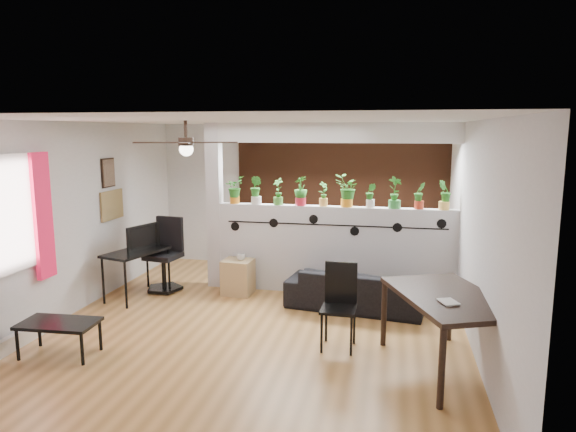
{
  "coord_description": "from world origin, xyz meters",
  "views": [
    {
      "loc": [
        1.67,
        -6.13,
        2.48
      ],
      "look_at": [
        0.26,
        0.6,
        1.33
      ],
      "focal_mm": 32.0,
      "sensor_mm": 36.0,
      "label": 1
    }
  ],
  "objects_px": {
    "cube_shelf": "(238,277)",
    "dining_table": "(448,303)",
    "office_chair": "(166,259)",
    "potted_plant_1": "(256,189)",
    "potted_plant_2": "(278,191)",
    "potted_plant_5": "(347,190)",
    "folding_chair": "(340,298)",
    "potted_plant_9": "(445,194)",
    "sofa": "(356,290)",
    "potted_plant_4": "(324,193)",
    "potted_plant_6": "(371,195)",
    "potted_plant_0": "(234,189)",
    "potted_plant_3": "(301,190)",
    "cup": "(241,257)",
    "ceiling_fan": "(186,145)",
    "potted_plant_8": "(419,195)",
    "computer_desk": "(136,255)",
    "potted_plant_7": "(395,191)",
    "coffee_table": "(59,325)"
  },
  "relations": [
    {
      "from": "office_chair",
      "to": "dining_table",
      "type": "height_order",
      "value": "office_chair"
    },
    {
      "from": "potted_plant_8",
      "to": "cube_shelf",
      "type": "height_order",
      "value": "potted_plant_8"
    },
    {
      "from": "potted_plant_5",
      "to": "cup",
      "type": "distance_m",
      "value": 1.89
    },
    {
      "from": "sofa",
      "to": "office_chair",
      "type": "xyz_separation_m",
      "value": [
        -2.97,
        0.24,
        0.23
      ]
    },
    {
      "from": "potted_plant_0",
      "to": "potted_plant_1",
      "type": "relative_size",
      "value": 0.97
    },
    {
      "from": "potted_plant_7",
      "to": "coffee_table",
      "type": "bearing_deg",
      "value": -141.57
    },
    {
      "from": "potted_plant_8",
      "to": "dining_table",
      "type": "bearing_deg",
      "value": -84.61
    },
    {
      "from": "computer_desk",
      "to": "coffee_table",
      "type": "xyz_separation_m",
      "value": [
        0.14,
        -2.04,
        -0.3
      ]
    },
    {
      "from": "potted_plant_8",
      "to": "folding_chair",
      "type": "relative_size",
      "value": 0.4
    },
    {
      "from": "potted_plant_5",
      "to": "cube_shelf",
      "type": "relative_size",
      "value": 0.9
    },
    {
      "from": "computer_desk",
      "to": "potted_plant_6",
      "type": "bearing_deg",
      "value": 13.57
    },
    {
      "from": "potted_plant_5",
      "to": "cup",
      "type": "bearing_deg",
      "value": -166.83
    },
    {
      "from": "potted_plant_2",
      "to": "potted_plant_4",
      "type": "height_order",
      "value": "potted_plant_2"
    },
    {
      "from": "potted_plant_8",
      "to": "office_chair",
      "type": "height_order",
      "value": "potted_plant_8"
    },
    {
      "from": "cube_shelf",
      "to": "dining_table",
      "type": "xyz_separation_m",
      "value": [
        2.88,
        -1.98,
        0.46
      ]
    },
    {
      "from": "potted_plant_6",
      "to": "folding_chair",
      "type": "height_order",
      "value": "potted_plant_6"
    },
    {
      "from": "potted_plant_5",
      "to": "computer_desk",
      "type": "bearing_deg",
      "value": -164.93
    },
    {
      "from": "potted_plant_8",
      "to": "folding_chair",
      "type": "distance_m",
      "value": 2.37
    },
    {
      "from": "potted_plant_3",
      "to": "potted_plant_6",
      "type": "bearing_deg",
      "value": 0.0
    },
    {
      "from": "potted_plant_3",
      "to": "potted_plant_6",
      "type": "distance_m",
      "value": 1.05
    },
    {
      "from": "potted_plant_6",
      "to": "potted_plant_7",
      "type": "relative_size",
      "value": 0.76
    },
    {
      "from": "potted_plant_2",
      "to": "potted_plant_9",
      "type": "distance_m",
      "value": 2.46
    },
    {
      "from": "potted_plant_6",
      "to": "sofa",
      "type": "height_order",
      "value": "potted_plant_6"
    },
    {
      "from": "ceiling_fan",
      "to": "cube_shelf",
      "type": "distance_m",
      "value": 2.51
    },
    {
      "from": "potted_plant_9",
      "to": "office_chair",
      "type": "xyz_separation_m",
      "value": [
        -4.17,
        -0.4,
        -1.08
      ]
    },
    {
      "from": "potted_plant_0",
      "to": "sofa",
      "type": "relative_size",
      "value": 0.24
    },
    {
      "from": "potted_plant_5",
      "to": "folding_chair",
      "type": "distance_m",
      "value": 2.21
    },
    {
      "from": "dining_table",
      "to": "folding_chair",
      "type": "bearing_deg",
      "value": 161.2
    },
    {
      "from": "potted_plant_0",
      "to": "cube_shelf",
      "type": "relative_size",
      "value": 0.8
    },
    {
      "from": "potted_plant_1",
      "to": "cube_shelf",
      "type": "xyz_separation_m",
      "value": [
        -0.2,
        -0.36,
        -1.32
      ]
    },
    {
      "from": "potted_plant_3",
      "to": "cup",
      "type": "xyz_separation_m",
      "value": [
        -0.85,
        -0.36,
        -1.0
      ]
    },
    {
      "from": "potted_plant_8",
      "to": "potted_plant_3",
      "type": "bearing_deg",
      "value": 180.0
    },
    {
      "from": "potted_plant_5",
      "to": "sofa",
      "type": "distance_m",
      "value": 1.5
    },
    {
      "from": "potted_plant_4",
      "to": "potted_plant_5",
      "type": "xyz_separation_m",
      "value": [
        0.35,
        0.0,
        0.05
      ]
    },
    {
      "from": "ceiling_fan",
      "to": "potted_plant_4",
      "type": "height_order",
      "value": "ceiling_fan"
    },
    {
      "from": "potted_plant_1",
      "to": "folding_chair",
      "type": "xyz_separation_m",
      "value": [
        1.52,
        -1.95,
        -1.01
      ]
    },
    {
      "from": "potted_plant_6",
      "to": "computer_desk",
      "type": "distance_m",
      "value": 3.6
    },
    {
      "from": "potted_plant_0",
      "to": "potted_plant_3",
      "type": "xyz_separation_m",
      "value": [
        1.05,
        0.0,
        0.01
      ]
    },
    {
      "from": "cup",
      "to": "folding_chair",
      "type": "height_order",
      "value": "folding_chair"
    },
    {
      "from": "potted_plant_1",
      "to": "dining_table",
      "type": "relative_size",
      "value": 0.26
    },
    {
      "from": "potted_plant_0",
      "to": "cup",
      "type": "distance_m",
      "value": 1.07
    },
    {
      "from": "sofa",
      "to": "folding_chair",
      "type": "distance_m",
      "value": 1.35
    },
    {
      "from": "potted_plant_1",
      "to": "cube_shelf",
      "type": "height_order",
      "value": "potted_plant_1"
    },
    {
      "from": "potted_plant_0",
      "to": "potted_plant_6",
      "type": "distance_m",
      "value": 2.11
    },
    {
      "from": "cube_shelf",
      "to": "office_chair",
      "type": "xyz_separation_m",
      "value": [
        -1.16,
        -0.03,
        0.23
      ]
    },
    {
      "from": "potted_plant_4",
      "to": "computer_desk",
      "type": "distance_m",
      "value": 2.95
    },
    {
      "from": "potted_plant_7",
      "to": "potted_plant_8",
      "type": "relative_size",
      "value": 1.24
    },
    {
      "from": "potted_plant_1",
      "to": "potted_plant_2",
      "type": "bearing_deg",
      "value": 0.0
    },
    {
      "from": "sofa",
      "to": "potted_plant_2",
      "type": "bearing_deg",
      "value": -18.79
    },
    {
      "from": "potted_plant_1",
      "to": "potted_plant_3",
      "type": "bearing_deg",
      "value": 0.0
    }
  ]
}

